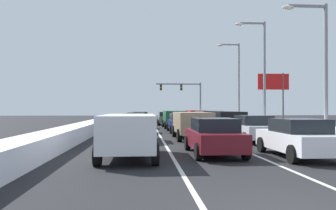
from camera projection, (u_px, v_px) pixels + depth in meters
The scene contains 25 objects.
ground_plane at pixel (180, 133), 26.15m from camera, with size 129.53×129.53×0.00m, color black.
lane_stripe_between_right_lane_and_center_lane at pixel (193, 129), 31.24m from camera, with size 0.14×54.80×0.01m, color silver.
lane_stripe_between_center_lane_and_left_lane at pixel (156, 129), 31.00m from camera, with size 0.14×54.80×0.01m, color silver.
snow_bank_right_shoulder at pixel (249, 124), 31.63m from camera, with size 1.70×54.80×0.90m, color white.
snow_bank_left_shoulder at pixel (98, 125), 30.62m from camera, with size 1.45×54.80×0.86m, color white.
sedan_white_right_lane_nearest at pixel (298, 138), 13.23m from camera, with size 2.00×4.50×1.51m.
sedan_silver_right_lane_second at pixel (253, 128), 19.40m from camera, with size 2.00×4.50×1.51m.
suv_black_right_lane_third at pixel (226, 120), 26.11m from camera, with size 2.16×4.90×1.67m.
suv_charcoal_right_lane_fourth at pixel (209, 117), 33.46m from camera, with size 2.16×4.90×1.67m.
suv_red_right_lane_fifth at pixel (196, 116), 40.60m from camera, with size 2.16×4.90×1.67m.
sedan_maroon_center_lane_nearest at pixel (214, 136), 13.98m from camera, with size 2.00×4.50×1.51m.
suv_tan_center_lane_second at pixel (192, 123), 21.05m from camera, with size 2.16×4.90×1.67m.
sedan_navy_center_lane_third at pixel (181, 123), 27.12m from camera, with size 2.00×4.50×1.51m.
suv_green_center_lane_fourth at pixel (174, 118), 32.92m from camera, with size 2.16×4.90×1.67m.
sedan_gray_center_lane_fifth at pixel (166, 118), 39.15m from camera, with size 2.00×4.50×1.51m.
suv_white_left_lane_nearest at pixel (129, 132), 12.92m from camera, with size 2.16×4.90×1.67m.
sedan_silver_left_lane_second at pixel (135, 128), 19.95m from camera, with size 2.00×4.50×1.51m.
sedan_black_left_lane_third at pixel (134, 123), 26.74m from camera, with size 2.00×4.50×1.51m.
sedan_charcoal_left_lane_fourth at pixel (136, 120), 32.46m from camera, with size 2.00×4.50×1.51m.
sedan_red_left_lane_fifth at pixel (140, 118), 38.72m from camera, with size 2.00×4.50×1.51m.
traffic_light_gantry at pixel (186, 93), 56.30m from camera, with size 7.54×0.47×6.20m.
street_lamp_right_near at pixel (319, 59), 19.26m from camera, with size 2.66×0.36×7.89m.
street_lamp_right_mid at pixel (261, 66), 29.21m from camera, with size 2.66×0.36×9.42m.
street_lamp_right_far at pixel (236, 77), 39.19m from camera, with size 2.66×0.36×9.45m.
roadside_sign_right at pixel (273, 87), 34.04m from camera, with size 3.20×0.16×5.50m.
Camera 1 is at (-2.83, -6.11, 1.92)m, focal length 36.19 mm.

